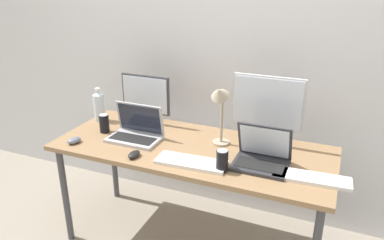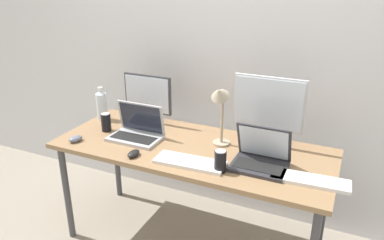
# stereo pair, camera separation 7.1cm
# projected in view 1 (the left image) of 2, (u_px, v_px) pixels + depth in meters

# --- Properties ---
(wall_back) EXTENTS (7.00, 0.08, 2.60)m
(wall_back) POSITION_uv_depth(u_px,v_px,m) (224.00, 41.00, 2.63)
(wall_back) COLOR silver
(wall_back) RESTS_ON ground
(work_desk) EXTENTS (1.73, 0.70, 0.74)m
(work_desk) POSITION_uv_depth(u_px,v_px,m) (192.00, 156.00, 2.36)
(work_desk) COLOR #424247
(work_desk) RESTS_ON ground
(monitor_left) EXTENTS (0.37, 0.17, 0.35)m
(monitor_left) POSITION_uv_depth(u_px,v_px,m) (146.00, 98.00, 2.64)
(monitor_left) COLOR #38383D
(monitor_left) RESTS_ON work_desk
(monitor_center) EXTENTS (0.44, 0.21, 0.44)m
(monitor_center) POSITION_uv_depth(u_px,v_px,m) (268.00, 109.00, 2.29)
(monitor_center) COLOR silver
(monitor_center) RESTS_ON work_desk
(laptop_silver) EXTENTS (0.33, 0.21, 0.23)m
(laptop_silver) POSITION_uv_depth(u_px,v_px,m) (136.00, 131.00, 2.43)
(laptop_silver) COLOR #B7B7BC
(laptop_silver) RESTS_ON work_desk
(laptop_secondary) EXTENTS (0.31, 0.24, 0.24)m
(laptop_secondary) POSITION_uv_depth(u_px,v_px,m) (262.00, 156.00, 2.10)
(laptop_secondary) COLOR #2D2D33
(laptop_secondary) RESTS_ON work_desk
(keyboard_main) EXTENTS (0.41, 0.17, 0.02)m
(keyboard_main) POSITION_uv_depth(u_px,v_px,m) (191.00, 162.00, 2.13)
(keyboard_main) COLOR white
(keyboard_main) RESTS_ON work_desk
(keyboard_aux) EXTENTS (0.41, 0.15, 0.02)m
(keyboard_aux) POSITION_uv_depth(u_px,v_px,m) (312.00, 178.00, 1.96)
(keyboard_aux) COLOR white
(keyboard_aux) RESTS_ON work_desk
(mouse_by_keyboard) EXTENTS (0.06, 0.10, 0.03)m
(mouse_by_keyboard) POSITION_uv_depth(u_px,v_px,m) (134.00, 154.00, 2.20)
(mouse_by_keyboard) COLOR black
(mouse_by_keyboard) RESTS_ON work_desk
(mouse_by_laptop) EXTENTS (0.09, 0.11, 0.04)m
(mouse_by_laptop) POSITION_uv_depth(u_px,v_px,m) (74.00, 140.00, 2.38)
(mouse_by_laptop) COLOR slate
(mouse_by_laptop) RESTS_ON work_desk
(water_bottle) EXTENTS (0.08, 0.08, 0.25)m
(water_bottle) POSITION_uv_depth(u_px,v_px,m) (99.00, 106.00, 2.70)
(water_bottle) COLOR silver
(water_bottle) RESTS_ON work_desk
(soda_can_near_keyboard) EXTENTS (0.07, 0.07, 0.13)m
(soda_can_near_keyboard) POSITION_uv_depth(u_px,v_px,m) (104.00, 123.00, 2.53)
(soda_can_near_keyboard) COLOR black
(soda_can_near_keyboard) RESTS_ON work_desk
(soda_can_by_laptop) EXTENTS (0.07, 0.07, 0.13)m
(soda_can_by_laptop) POSITION_uv_depth(u_px,v_px,m) (222.00, 161.00, 2.03)
(soda_can_by_laptop) COLOR black
(soda_can_by_laptop) RESTS_ON work_desk
(desk_lamp) EXTENTS (0.11, 0.18, 0.41)m
(desk_lamp) POSITION_uv_depth(u_px,v_px,m) (220.00, 105.00, 2.24)
(desk_lamp) COLOR tan
(desk_lamp) RESTS_ON work_desk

